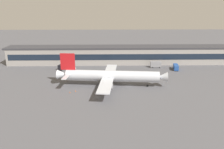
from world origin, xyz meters
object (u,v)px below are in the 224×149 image
airliner (110,76)px  fuel_truck (176,67)px  catering_truck (156,64)px  traffic_cone_1 (76,91)px  traffic_cone_0 (70,92)px  stair_truck (62,67)px

airliner → fuel_truck: size_ratio=6.62×
fuel_truck → catering_truck: 13.63m
airliner → traffic_cone_1: bearing=-154.7°
traffic_cone_0 → traffic_cone_1: bearing=32.1°
traffic_cone_1 → catering_truck: bearing=42.3°
catering_truck → airliner: bearing=-130.9°
catering_truck → stair_truck: (-63.30, -3.81, -0.31)m
airliner → traffic_cone_1: airliner is taller
catering_truck → traffic_cone_1: size_ratio=12.45×
airliner → fuel_truck: (43.74, 30.35, -3.63)m
catering_truck → traffic_cone_1: (-48.85, -44.48, -2.00)m
catering_truck → stair_truck: 63.41m
fuel_truck → traffic_cone_0: bearing=-147.8°
catering_truck → stair_truck: bearing=-176.6°
fuel_truck → traffic_cone_1: size_ratio=14.83×
catering_truck → stair_truck: size_ratio=1.14×
traffic_cone_1 → airliner: bearing=25.3°
catering_truck → traffic_cone_1: 66.10m
traffic_cone_0 → stair_truck: bearing=105.8°
traffic_cone_0 → fuel_truck: bearing=32.2°
traffic_cone_0 → traffic_cone_1: size_ratio=0.95×
fuel_truck → traffic_cone_0: (-63.63, -40.14, -1.60)m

